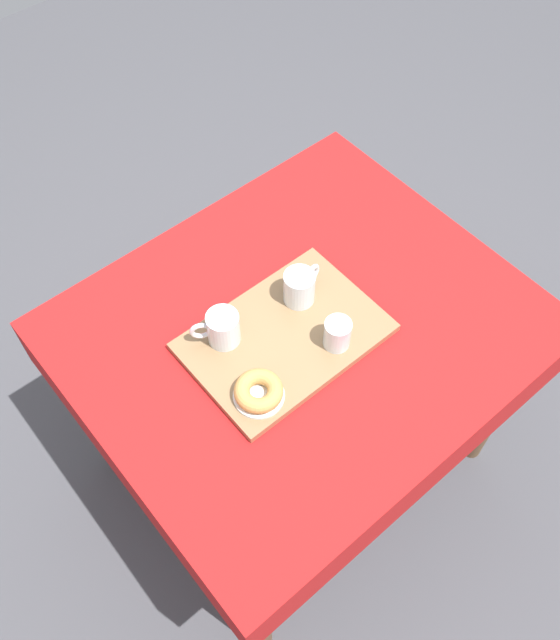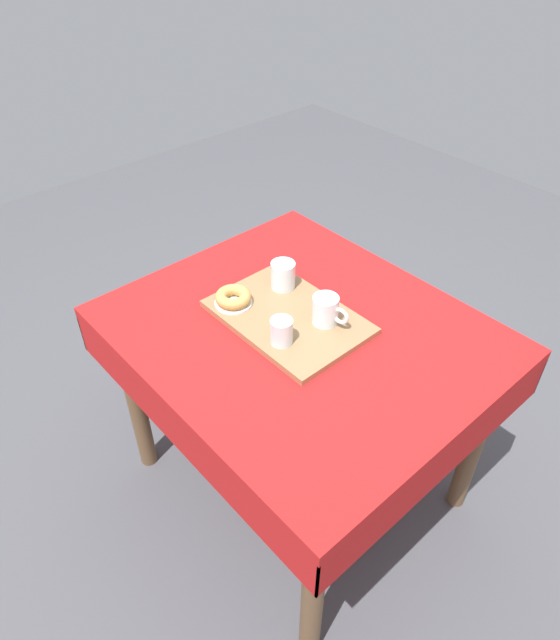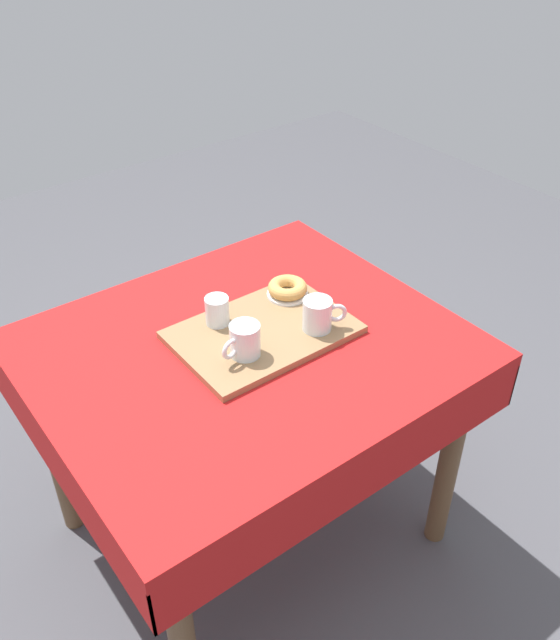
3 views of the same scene
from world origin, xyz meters
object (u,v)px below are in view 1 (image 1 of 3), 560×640
Objects in this scene: sugar_donut_left at (259,391)px; tea_mug_right at (300,288)px; water_glass_near at (337,335)px; tea_mug_left at (223,329)px; serving_tray at (285,337)px; donut_plate_left at (259,395)px; dining_table at (300,347)px.

tea_mug_right is at bearing 30.73° from sugar_donut_left.
tea_mug_right is 0.30m from sugar_donut_left.
sugar_donut_left is (-0.24, 0.01, -0.01)m from water_glass_near.
sugar_donut_left is at bearing -100.87° from tea_mug_left.
tea_mug_left is (-0.12, 0.09, 0.05)m from serving_tray.
sugar_donut_left is (-0.16, -0.09, 0.04)m from serving_tray.
sugar_donut_left is (0.00, 0.00, 0.02)m from donut_plate_left.
tea_mug_left is at bearing 173.33° from tea_mug_right.
tea_mug_right is at bearing 82.74° from water_glass_near.
tea_mug_left is at bearing 79.13° from sugar_donut_left.
dining_table is 0.28m from sugar_donut_left.
serving_tray is 4.16× the size of sugar_donut_left.
donut_plate_left is (-0.24, 0.01, -0.03)m from water_glass_near.
water_glass_near reaches higher than donut_plate_left.
serving_tray is 0.13m from tea_mug_right.
dining_table is 9.26× the size of tea_mug_right.
tea_mug_left is at bearing 155.63° from dining_table.
water_glass_near reaches higher than serving_tray.
water_glass_near is at bearing -50.71° from serving_tray.
tea_mug_left is 0.18m from sugar_donut_left.
tea_mug_right is (0.22, -0.03, 0.00)m from tea_mug_left.
sugar_donut_left is at bearing -149.62° from serving_tray.
tea_mug_right reaches higher than serving_tray.
tea_mug_right is 1.05× the size of sugar_donut_left.
tea_mug_left reaches higher than donut_plate_left.
water_glass_near is (0.02, -0.10, 0.16)m from dining_table.
water_glass_near is (0.20, -0.19, -0.01)m from tea_mug_left.
dining_table is 0.27m from donut_plate_left.
tea_mug_left is 0.99× the size of sugar_donut_left.
dining_table is at bearing 24.19° from donut_plate_left.
serving_tray is 0.16m from tea_mug_left.
tea_mug_right is 1.00× the size of donut_plate_left.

